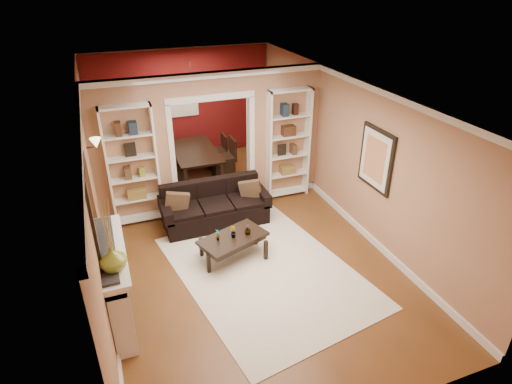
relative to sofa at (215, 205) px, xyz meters
name	(u,v)px	position (x,y,z in m)	size (l,w,h in m)	color
floor	(233,232)	(0.20, -0.45, -0.39)	(8.00, 8.00, 0.00)	brown
ceiling	(228,88)	(0.20, -0.45, 2.31)	(8.00, 8.00, 0.00)	white
wall_back	(182,104)	(0.20, 3.55, 0.96)	(8.00, 8.00, 0.00)	tan
wall_front	(360,331)	(0.20, -4.45, 0.96)	(8.00, 8.00, 0.00)	tan
wall_left	(92,187)	(-2.05, -0.45, 0.96)	(8.00, 8.00, 0.00)	tan
wall_right	(345,149)	(2.45, -0.45, 0.96)	(8.00, 8.00, 0.00)	tan
partition_wall	(212,142)	(0.20, 0.75, 0.96)	(4.50, 0.15, 2.70)	tan
red_back_panel	(182,106)	(0.20, 3.52, 0.93)	(4.44, 0.04, 2.64)	maroon
dining_window	(182,97)	(0.20, 3.48, 1.16)	(0.78, 0.03, 0.98)	#8CA5CC
area_rug	(265,271)	(0.34, -1.72, -0.39)	(2.52, 3.52, 0.01)	silver
sofa	(215,205)	(0.00, 0.00, 0.00)	(2.02, 0.87, 0.79)	black
pillow_left	(177,202)	(-0.72, -0.02, 0.20)	(0.42, 0.12, 0.42)	brown
pillow_right	(251,190)	(0.72, -0.02, 0.19)	(0.40, 0.12, 0.40)	brown
coffee_table	(233,247)	(-0.03, -1.20, -0.19)	(1.10, 0.60, 0.42)	black
plant_left	(218,235)	(-0.28, -1.20, 0.12)	(0.10, 0.07, 0.20)	#336626
plant_center	(233,232)	(-0.03, -1.20, 0.12)	(0.11, 0.09, 0.19)	#336626
plant_right	(248,229)	(0.23, -1.20, 0.12)	(0.10, 0.10, 0.19)	#336626
bookshelf_left	(133,167)	(-1.35, 0.58, 0.76)	(0.90, 0.30, 2.30)	white
bookshelf_right	(288,145)	(1.75, 0.58, 0.76)	(0.90, 0.30, 2.30)	white
fireplace	(119,283)	(-1.89, -1.95, 0.19)	(0.32, 1.70, 1.16)	white
vase	(113,258)	(-1.89, -2.43, 0.93)	(0.32, 0.32, 0.33)	olive
mirror	(92,207)	(-2.03, -1.95, 1.41)	(0.03, 0.95, 1.10)	silver
wall_sconce	(92,145)	(-1.95, 0.10, 1.44)	(0.18, 0.18, 0.22)	#FFE0A5
framed_art	(376,159)	(2.41, -1.45, 1.16)	(0.04, 0.85, 1.05)	black
dining_table	(197,162)	(0.19, 2.24, -0.08)	(1.00, 1.78, 0.63)	black
dining_chair_nw	(175,164)	(-0.36, 1.94, 0.08)	(0.47, 0.47, 0.95)	black
dining_chair_ne	(223,158)	(0.74, 1.94, 0.07)	(0.46, 0.46, 0.94)	black
dining_chair_sw	(170,155)	(-0.36, 2.54, 0.08)	(0.47, 0.47, 0.95)	black
dining_chair_se	(216,151)	(0.74, 2.54, 0.02)	(0.41, 0.41, 0.82)	black
chandelier	(192,90)	(0.20, 2.25, 1.63)	(0.50, 0.50, 0.30)	#382019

